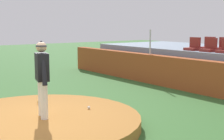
{
  "coord_description": "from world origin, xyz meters",
  "views": [
    {
      "loc": [
        6.8,
        -2.89,
        2.36
      ],
      "look_at": [
        0.0,
        2.13,
        1.16
      ],
      "focal_mm": 52.11,
      "sensor_mm": 36.0,
      "label": 1
    }
  ],
  "objects_px": {
    "baseball": "(89,108)",
    "stadium_chair_0": "(193,46)",
    "pitcher": "(42,73)",
    "stadium_chair_5": "(208,45)",
    "stadium_chair_1": "(209,47)",
    "fielding_glove": "(42,102)",
    "stadium_chair_6": "(223,46)"
  },
  "relations": [
    {
      "from": "fielding_glove",
      "to": "stadium_chair_5",
      "type": "distance_m",
      "value": 7.47
    },
    {
      "from": "stadium_chair_1",
      "to": "fielding_glove",
      "type": "bearing_deg",
      "value": 87.05
    },
    {
      "from": "stadium_chair_0",
      "to": "fielding_glove",
      "type": "bearing_deg",
      "value": 93.64
    },
    {
      "from": "pitcher",
      "to": "baseball",
      "type": "xyz_separation_m",
      "value": [
        0.01,
        1.21,
        -0.97
      ]
    },
    {
      "from": "stadium_chair_1",
      "to": "pitcher",
      "type": "bearing_deg",
      "value": 96.42
    },
    {
      "from": "pitcher",
      "to": "stadium_chair_0",
      "type": "bearing_deg",
      "value": 117.69
    },
    {
      "from": "stadium_chair_0",
      "to": "stadium_chair_5",
      "type": "xyz_separation_m",
      "value": [
        0.04,
        0.86,
        0.0
      ]
    },
    {
      "from": "stadium_chair_0",
      "to": "stadium_chair_5",
      "type": "relative_size",
      "value": 1.0
    },
    {
      "from": "pitcher",
      "to": "stadium_chair_0",
      "type": "height_order",
      "value": "pitcher"
    },
    {
      "from": "pitcher",
      "to": "stadium_chair_1",
      "type": "bearing_deg",
      "value": 111.71
    },
    {
      "from": "stadium_chair_0",
      "to": "stadium_chair_6",
      "type": "xyz_separation_m",
      "value": [
        0.7,
        0.91,
        0.0
      ]
    },
    {
      "from": "stadium_chair_6",
      "to": "pitcher",
      "type": "bearing_deg",
      "value": 96.0
    },
    {
      "from": "baseball",
      "to": "stadium_chair_5",
      "type": "height_order",
      "value": "stadium_chair_5"
    },
    {
      "from": "fielding_glove",
      "to": "stadium_chair_0",
      "type": "distance_m",
      "value": 6.62
    },
    {
      "from": "stadium_chair_1",
      "to": "stadium_chair_5",
      "type": "relative_size",
      "value": 1.0
    },
    {
      "from": "stadium_chair_0",
      "to": "stadium_chair_5",
      "type": "height_order",
      "value": "same"
    },
    {
      "from": "pitcher",
      "to": "stadium_chair_5",
      "type": "xyz_separation_m",
      "value": [
        -1.49,
        7.84,
        0.24
      ]
    },
    {
      "from": "stadium_chair_0",
      "to": "stadium_chair_6",
      "type": "relative_size",
      "value": 1.0
    },
    {
      "from": "stadium_chair_0",
      "to": "stadium_chair_1",
      "type": "distance_m",
      "value": 0.75
    },
    {
      "from": "stadium_chair_5",
      "to": "stadium_chair_6",
      "type": "bearing_deg",
      "value": -175.75
    },
    {
      "from": "stadium_chair_1",
      "to": "stadium_chair_6",
      "type": "bearing_deg",
      "value": -87.23
    },
    {
      "from": "pitcher",
      "to": "stadium_chair_5",
      "type": "height_order",
      "value": "pitcher"
    },
    {
      "from": "stadium_chair_1",
      "to": "stadium_chair_5",
      "type": "height_order",
      "value": "same"
    },
    {
      "from": "pitcher",
      "to": "stadium_chair_1",
      "type": "distance_m",
      "value": 7.02
    },
    {
      "from": "stadium_chair_1",
      "to": "stadium_chair_0",
      "type": "bearing_deg",
      "value": -0.11
    },
    {
      "from": "stadium_chair_1",
      "to": "stadium_chair_5",
      "type": "bearing_deg",
      "value": -50.69
    },
    {
      "from": "stadium_chair_1",
      "to": "stadium_chair_6",
      "type": "height_order",
      "value": "same"
    },
    {
      "from": "baseball",
      "to": "stadium_chair_0",
      "type": "bearing_deg",
      "value": 105.03
    },
    {
      "from": "pitcher",
      "to": "baseball",
      "type": "bearing_deg",
      "value": 104.64
    },
    {
      "from": "baseball",
      "to": "stadium_chair_0",
      "type": "relative_size",
      "value": 0.15
    },
    {
      "from": "fielding_glove",
      "to": "stadium_chair_1",
      "type": "bearing_deg",
      "value": -107.56
    },
    {
      "from": "stadium_chair_6",
      "to": "stadium_chair_5",
      "type": "bearing_deg",
      "value": 4.25
    }
  ]
}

